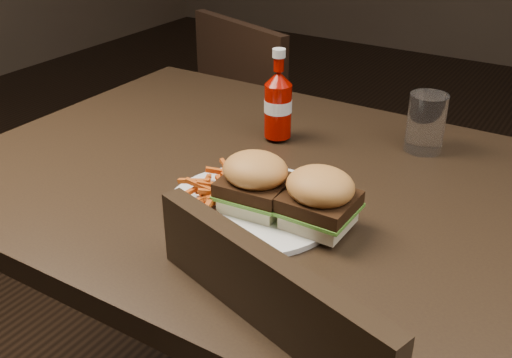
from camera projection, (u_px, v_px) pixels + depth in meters
The scene contains 8 objects.
dining_table at pixel (292, 192), 1.04m from camera, with size 1.20×0.80×0.04m, color black.
chair_far at pixel (286, 150), 1.89m from camera, with size 0.40×0.40×0.04m, color black.
plate at pixel (253, 207), 0.94m from camera, with size 0.28×0.28×0.01m, color white.
sandwich_half_a at pixel (255, 201), 0.93m from camera, with size 0.09×0.09×0.02m, color #F1E5BC.
sandwich_half_b at pixel (318, 218), 0.88m from camera, with size 0.09×0.09×0.02m, color beige.
fries_pile at pixel (224, 185), 0.95m from camera, with size 0.10×0.10×0.04m, color #CE6416, non-canonical shape.
ketchup_bottle at pixel (278, 111), 1.16m from camera, with size 0.05×0.05×0.11m, color #900800.
tumbler at pixel (426, 123), 1.12m from camera, with size 0.07×0.07×0.11m, color white.
Camera 1 is at (0.43, -0.80, 1.24)m, focal length 42.00 mm.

